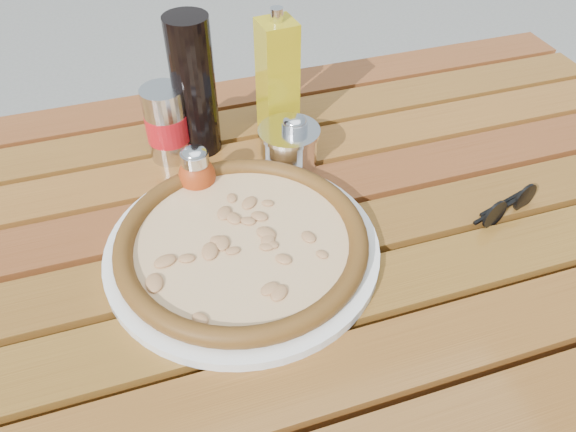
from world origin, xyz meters
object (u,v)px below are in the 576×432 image
object	(u,v)px
pizza	(242,241)
olive_oil_cruet	(278,78)
soda_can	(167,124)
plate	(243,249)
oregano_shaker	(295,139)
parmesan_tin	(289,145)
dark_bottle	(194,87)
table	(292,278)
sunglasses	(508,206)
pepper_shaker	(197,172)

from	to	relation	value
pizza	olive_oil_cruet	world-z (taller)	olive_oil_cruet
soda_can	plate	bearing A→B (deg)	-77.68
oregano_shaker	parmesan_tin	xyz separation A→B (m)	(-0.01, -0.00, -0.01)
dark_bottle	parmesan_tin	size ratio (longest dim) A/B	2.02
table	sunglasses	xyz separation A→B (m)	(0.31, -0.04, 0.09)
pepper_shaker	parmesan_tin	world-z (taller)	pepper_shaker
plate	pepper_shaker	bearing A→B (deg)	102.14
pepper_shaker	parmesan_tin	distance (m)	0.15
olive_oil_cruet	parmesan_tin	bearing A→B (deg)	-96.40
parmesan_tin	sunglasses	size ratio (longest dim) A/B	1.00
soda_can	parmesan_tin	world-z (taller)	soda_can
plate	dark_bottle	distance (m)	0.27
dark_bottle	sunglasses	distance (m)	0.49
pepper_shaker	soda_can	xyz separation A→B (m)	(-0.02, 0.10, 0.02)
dark_bottle	parmesan_tin	bearing A→B (deg)	-32.58
pepper_shaker	olive_oil_cruet	size ratio (longest dim) A/B	0.39
plate	pepper_shaker	world-z (taller)	pepper_shaker
olive_oil_cruet	sunglasses	xyz separation A→B (m)	(0.24, -0.31, -0.08)
pepper_shaker	oregano_shaker	size ratio (longest dim) A/B	1.00
sunglasses	oregano_shaker	bearing A→B (deg)	122.28
table	plate	xyz separation A→B (m)	(-0.07, 0.00, 0.08)
oregano_shaker	parmesan_tin	bearing A→B (deg)	-176.64
oregano_shaker	soda_can	bearing A→B (deg)	158.73
table	plate	distance (m)	0.11
pizza	table	bearing A→B (deg)	-1.12
oregano_shaker	soda_can	distance (m)	0.20
oregano_shaker	olive_oil_cruet	world-z (taller)	olive_oil_cruet
pepper_shaker	soda_can	distance (m)	0.11
parmesan_tin	olive_oil_cruet	bearing A→B (deg)	83.60
pepper_shaker	table	bearing A→B (deg)	-55.02
soda_can	sunglasses	distance (m)	0.52
table	dark_bottle	bearing A→B (deg)	106.14
plate	olive_oil_cruet	xyz separation A→B (m)	(0.13, 0.26, 0.09)
table	olive_oil_cruet	xyz separation A→B (m)	(0.06, 0.26, 0.17)
table	soda_can	size ratio (longest dim) A/B	11.67
sunglasses	pizza	bearing A→B (deg)	157.03
table	pizza	world-z (taller)	pizza
soda_can	oregano_shaker	bearing A→B (deg)	-21.27
soda_can	dark_bottle	bearing A→B (deg)	9.20
plate	parmesan_tin	size ratio (longest dim) A/B	3.30
pepper_shaker	olive_oil_cruet	distance (m)	0.21
pizza	dark_bottle	size ratio (longest dim) A/B	1.64
dark_bottle	pizza	bearing A→B (deg)	-89.07
pizza	parmesan_tin	xyz separation A→B (m)	(0.12, 0.17, 0.01)
plate	olive_oil_cruet	size ratio (longest dim) A/B	1.71
pizza	pepper_shaker	distance (m)	0.14
plate	soda_can	distance (m)	0.25
dark_bottle	sunglasses	size ratio (longest dim) A/B	2.01
pizza	sunglasses	xyz separation A→B (m)	(0.38, -0.04, -0.01)
pizza	soda_can	world-z (taller)	soda_can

